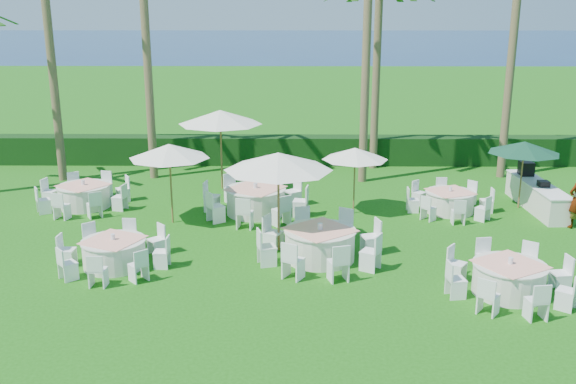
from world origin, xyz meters
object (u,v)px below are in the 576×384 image
banquet_table_c (509,278)px  banquet_table_e (256,200)px  banquet_table_b (320,243)px  umbrella_d (355,154)px  umbrella_a (169,151)px  umbrella_green (524,147)px  banquet_table_a (114,252)px  umbrella_c (220,117)px  buffet_table (537,195)px  banquet_table_f (450,201)px  banquet_table_d (84,195)px  umbrella_b (278,161)px

banquet_table_c → banquet_table_e: banquet_table_e is taller
banquet_table_b → umbrella_d: (1.27, 4.05, 1.57)m
umbrella_a → umbrella_green: umbrella_a is taller
banquet_table_a → banquet_table_c: banquet_table_c is taller
umbrella_c → banquet_table_a: bearing=-104.9°
umbrella_c → buffet_table: bearing=-12.4°
banquet_table_c → umbrella_d: bearing=116.9°
umbrella_c → buffet_table: 11.40m
banquet_table_a → banquet_table_f: 10.98m
banquet_table_d → umbrella_green: 14.90m
umbrella_c → umbrella_green: 10.63m
banquet_table_e → buffet_table: 9.49m
banquet_table_d → banquet_table_f: banquet_table_d is taller
umbrella_b → umbrella_d: (2.40, 3.38, -0.54)m
banquet_table_a → umbrella_b: umbrella_b is taller
umbrella_c → umbrella_green: (10.36, -2.31, -0.61)m
umbrella_a → umbrella_c: umbrella_c is taller
umbrella_a → banquet_table_a: bearing=-103.7°
banquet_table_d → umbrella_green: umbrella_green is taller
banquet_table_d → umbrella_c: size_ratio=1.00×
banquet_table_e → banquet_table_f: bearing=1.9°
banquet_table_b → umbrella_b: umbrella_b is taller
banquet_table_d → umbrella_a: (3.31, -1.62, 1.91)m
banquet_table_a → banquet_table_f: size_ratio=1.04×
banquet_table_b → umbrella_c: (-3.41, 7.02, 2.26)m
banquet_table_d → banquet_table_f: 12.34m
umbrella_a → banquet_table_d: bearing=153.9°
umbrella_b → buffet_table: umbrella_b is taller
banquet_table_b → umbrella_d: size_ratio=1.53×
banquet_table_c → buffet_table: size_ratio=0.79×
banquet_table_c → banquet_table_e: bearing=136.1°
banquet_table_c → umbrella_c: bearing=130.5°
banquet_table_b → banquet_table_a: bearing=-174.2°
banquet_table_a → banquet_table_d: size_ratio=0.95×
banquet_table_c → umbrella_a: size_ratio=1.20×
banquet_table_a → banquet_table_e: banquet_table_e is taller
banquet_table_d → banquet_table_c: bearing=-29.0°
banquet_table_a → buffet_table: bearing=21.8°
banquet_table_b → umbrella_green: size_ratio=1.43×
banquet_table_e → umbrella_d: 3.60m
banquet_table_b → banquet_table_e: 4.45m
umbrella_a → umbrella_d: umbrella_a is taller
banquet_table_e → buffet_table: bearing=3.8°
banquet_table_e → banquet_table_d: bearing=173.6°
banquet_table_c → umbrella_green: umbrella_green is taller
umbrella_d → buffet_table: umbrella_d is taller
banquet_table_d → umbrella_c: bearing=28.0°
banquet_table_a → umbrella_a: bearing=76.3°
umbrella_green → banquet_table_e: bearing=-175.4°
banquet_table_b → umbrella_b: 2.48m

